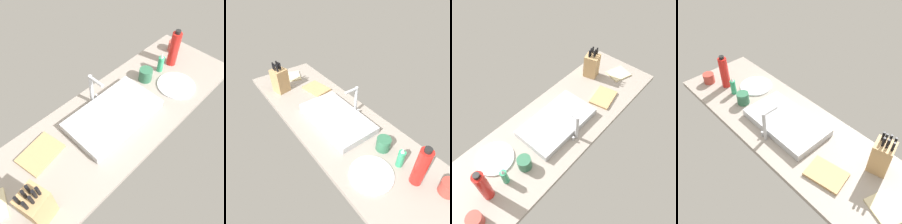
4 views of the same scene
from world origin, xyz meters
TOP-DOWN VIEW (x-y plane):
  - countertop_slab at (0.00, 0.00)cm, footprint 194.21×60.74cm
  - sink_basin at (2.13, 0.59)cm, footprint 56.55×31.85cm
  - faucet at (1.90, 17.89)cm, footprint 5.50×11.53cm
  - knife_block at (-60.83, -14.95)cm, footprint 13.57×13.86cm
  - cutting_board at (-43.72, 11.14)cm, footprint 25.03×19.95cm
  - soap_bottle at (56.17, 6.92)cm, footprint 4.26×4.26cm
  - water_bottle at (68.55, 5.81)cm, footprint 6.79×6.79cm
  - dinner_plate at (51.30, -10.99)cm, footprint 25.58×25.58cm
  - coffee_mug at (41.52, 8.34)cm, footprint 9.12×9.12cm
  - ceramic_cup at (82.40, 13.57)cm, footprint 8.90×8.90cm

SIDE VIEW (x-z plane):
  - countertop_slab at x=0.00cm, z-range 0.00..3.50cm
  - dinner_plate at x=51.30cm, z-range 3.50..4.70cm
  - cutting_board at x=-43.72cm, z-range 3.50..5.30cm
  - sink_basin at x=2.13cm, z-range 3.50..8.72cm
  - ceramic_cup at x=82.40cm, z-range 3.50..11.40cm
  - coffee_mug at x=41.52cm, z-range 3.50..12.34cm
  - soap_bottle at x=56.17cm, z-range 2.59..16.98cm
  - knife_block at x=-60.83cm, z-range 0.87..27.70cm
  - water_bottle at x=68.55cm, z-range 2.75..30.01cm
  - faucet at x=1.90cm, z-range 5.31..27.66cm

